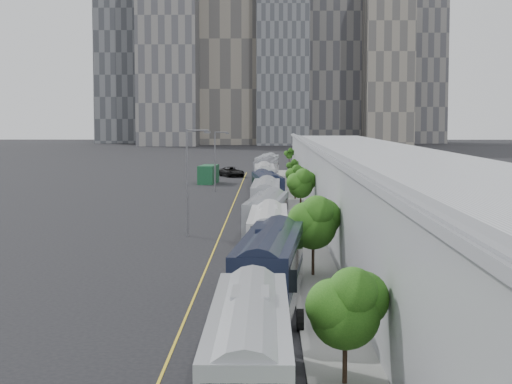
{
  "coord_description": "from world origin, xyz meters",
  "views": [
    {
      "loc": [
        2.56,
        -22.79,
        9.69
      ],
      "look_at": [
        1.41,
        56.43,
        3.0
      ],
      "focal_mm": 60.0,
      "sensor_mm": 36.0,
      "label": 1
    }
  ],
  "objects_px": {
    "bus_8": "(267,169)",
    "bus_4": "(266,202)",
    "bus_0": "(249,365)",
    "bus_1": "(270,275)",
    "shipping_container": "(208,174)",
    "bus_2": "(268,240)",
    "street_lamp_near": "(189,175)",
    "bus_3": "(267,220)",
    "bus_5": "(267,191)",
    "bus_7": "(266,173)",
    "bus_6": "(264,180)",
    "street_lamp_far": "(216,157)",
    "suv": "(232,172)"
  },
  "relations": [
    {
      "from": "bus_8",
      "to": "bus_2",
      "type": "bearing_deg",
      "value": -85.06
    },
    {
      "from": "bus_2",
      "to": "bus_6",
      "type": "height_order",
      "value": "bus_6"
    },
    {
      "from": "bus_2",
      "to": "street_lamp_far",
      "type": "bearing_deg",
      "value": 97.71
    },
    {
      "from": "bus_5",
      "to": "street_lamp_far",
      "type": "xyz_separation_m",
      "value": [
        -6.89,
        17.32,
        3.17
      ]
    },
    {
      "from": "bus_5",
      "to": "bus_8",
      "type": "distance_m",
      "value": 41.82
    },
    {
      "from": "bus_5",
      "to": "suv",
      "type": "xyz_separation_m",
      "value": [
        -6.12,
        47.67,
        -0.71
      ]
    },
    {
      "from": "street_lamp_near",
      "to": "shipping_container",
      "type": "height_order",
      "value": "street_lamp_near"
    },
    {
      "from": "bus_0",
      "to": "bus_8",
      "type": "bearing_deg",
      "value": 89.75
    },
    {
      "from": "bus_6",
      "to": "street_lamp_near",
      "type": "height_order",
      "value": "street_lamp_near"
    },
    {
      "from": "bus_4",
      "to": "bus_7",
      "type": "bearing_deg",
      "value": 91.07
    },
    {
      "from": "bus_7",
      "to": "shipping_container",
      "type": "height_order",
      "value": "bus_7"
    },
    {
      "from": "street_lamp_near",
      "to": "suv",
      "type": "height_order",
      "value": "street_lamp_near"
    },
    {
      "from": "bus_7",
      "to": "bus_0",
      "type": "bearing_deg",
      "value": -86.01
    },
    {
      "from": "street_lamp_near",
      "to": "street_lamp_far",
      "type": "relative_size",
      "value": 1.1
    },
    {
      "from": "street_lamp_near",
      "to": "street_lamp_far",
      "type": "distance_m",
      "value": 44.52
    },
    {
      "from": "bus_3",
      "to": "bus_6",
      "type": "xyz_separation_m",
      "value": [
        -0.43,
        45.25,
        0.05
      ]
    },
    {
      "from": "bus_0",
      "to": "shipping_container",
      "type": "height_order",
      "value": "bus_0"
    },
    {
      "from": "shipping_container",
      "to": "bus_6",
      "type": "bearing_deg",
      "value": -55.27
    },
    {
      "from": "bus_8",
      "to": "bus_4",
      "type": "bearing_deg",
      "value": -85.23
    },
    {
      "from": "bus_4",
      "to": "bus_6",
      "type": "bearing_deg",
      "value": 91.51
    },
    {
      "from": "bus_3",
      "to": "bus_8",
      "type": "height_order",
      "value": "bus_8"
    },
    {
      "from": "bus_1",
      "to": "bus_2",
      "type": "relative_size",
      "value": 1.09
    },
    {
      "from": "bus_0",
      "to": "street_lamp_far",
      "type": "bearing_deg",
      "value": 94.16
    },
    {
      "from": "bus_4",
      "to": "bus_5",
      "type": "bearing_deg",
      "value": 90.56
    },
    {
      "from": "bus_8",
      "to": "street_lamp_near",
      "type": "xyz_separation_m",
      "value": [
        -6.39,
        -69.01,
        3.42
      ]
    },
    {
      "from": "suv",
      "to": "street_lamp_near",
      "type": "bearing_deg",
      "value": -113.19
    },
    {
      "from": "bus_5",
      "to": "suv",
      "type": "bearing_deg",
      "value": 91.38
    },
    {
      "from": "bus_0",
      "to": "street_lamp_near",
      "type": "distance_m",
      "value": 43.62
    },
    {
      "from": "street_lamp_near",
      "to": "bus_2",
      "type": "bearing_deg",
      "value": -63.46
    },
    {
      "from": "bus_0",
      "to": "street_lamp_near",
      "type": "xyz_separation_m",
      "value": [
        -5.96,
        43.06,
        3.55
      ]
    },
    {
      "from": "bus_3",
      "to": "suv",
      "type": "distance_m",
      "value": 76.69
    },
    {
      "from": "bus_3",
      "to": "street_lamp_near",
      "type": "bearing_deg",
      "value": 171.91
    },
    {
      "from": "shipping_container",
      "to": "bus_8",
      "type": "bearing_deg",
      "value": 52.92
    },
    {
      "from": "bus_2",
      "to": "bus_3",
      "type": "distance_m",
      "value": 11.6
    },
    {
      "from": "bus_2",
      "to": "street_lamp_near",
      "type": "bearing_deg",
      "value": 117.3
    },
    {
      "from": "bus_6",
      "to": "bus_7",
      "type": "distance_m",
      "value": 13.67
    },
    {
      "from": "bus_0",
      "to": "shipping_container",
      "type": "bearing_deg",
      "value": 94.75
    },
    {
      "from": "shipping_container",
      "to": "bus_4",
      "type": "bearing_deg",
      "value": -73.24
    },
    {
      "from": "street_lamp_near",
      "to": "suv",
      "type": "distance_m",
      "value": 74.98
    },
    {
      "from": "bus_5",
      "to": "suv",
      "type": "distance_m",
      "value": 48.06
    },
    {
      "from": "bus_2",
      "to": "bus_0",
      "type": "bearing_deg",
      "value": -90.43
    },
    {
      "from": "bus_2",
      "to": "bus_4",
      "type": "distance_m",
      "value": 25.8
    },
    {
      "from": "shipping_container",
      "to": "suv",
      "type": "bearing_deg",
      "value": 85.24
    },
    {
      "from": "bus_2",
      "to": "shipping_container",
      "type": "xyz_separation_m",
      "value": [
        -9.18,
        72.56,
        -0.18
      ]
    },
    {
      "from": "bus_1",
      "to": "bus_6",
      "type": "xyz_separation_m",
      "value": [
        -0.63,
        70.8,
        -0.08
      ]
    },
    {
      "from": "street_lamp_near",
      "to": "shipping_container",
      "type": "relative_size",
      "value": 1.4
    },
    {
      "from": "bus_1",
      "to": "bus_6",
      "type": "bearing_deg",
      "value": 95.37
    },
    {
      "from": "bus_0",
      "to": "bus_1",
      "type": "relative_size",
      "value": 0.93
    },
    {
      "from": "bus_2",
      "to": "bus_4",
      "type": "relative_size",
      "value": 0.97
    },
    {
      "from": "bus_5",
      "to": "shipping_container",
      "type": "bearing_deg",
      "value": 99.76
    }
  ]
}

